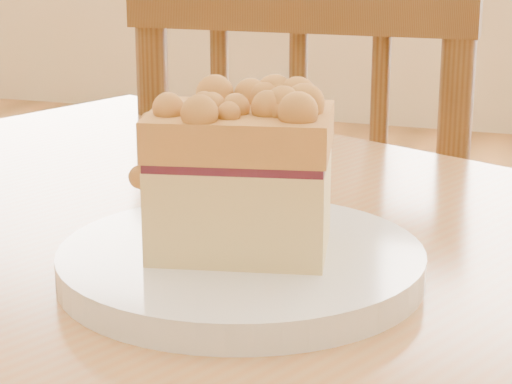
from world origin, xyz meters
TOP-DOWN VIEW (x-y plane):
  - cafe_chair_main at (0.03, 0.81)m, footprint 0.43×0.43m
  - plate at (0.13, 0.21)m, footprint 0.23×0.23m
  - cake_slice at (0.13, 0.21)m, footprint 0.13×0.10m

SIDE VIEW (x-z plane):
  - cafe_chair_main at x=0.03m, z-range 0.00..0.92m
  - plate at x=0.13m, z-range 0.75..0.77m
  - cake_slice at x=0.13m, z-range 0.77..0.87m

